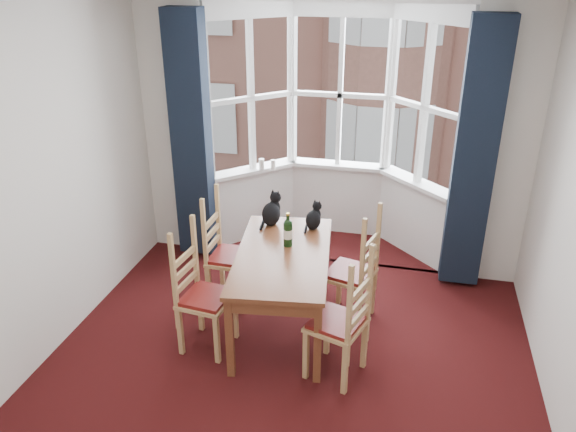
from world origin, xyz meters
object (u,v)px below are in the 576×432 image
(wine_bottle, at_px, (288,232))
(candle_short, at_px, (273,165))
(chair_left_far, at_px, (222,257))
(cat_right, at_px, (314,218))
(chair_left_near, at_px, (197,297))
(chair_right_near, at_px, (347,327))
(candle_tall, at_px, (262,164))
(chair_right_far, at_px, (359,276))
(cat_left, at_px, (272,212))
(dining_table, at_px, (283,262))

(wine_bottle, distance_m, candle_short, 1.67)
(chair_left_far, distance_m, cat_right, 0.96)
(wine_bottle, bearing_deg, chair_left_near, -140.81)
(chair_right_near, relative_size, candle_tall, 7.34)
(candle_short, bearing_deg, cat_right, -59.65)
(cat_right, bearing_deg, chair_right_far, -31.73)
(chair_right_far, height_order, wine_bottle, wine_bottle)
(chair_left_near, height_order, cat_left, cat_left)
(cat_right, xyz_separation_m, candle_short, (-0.69, 1.18, 0.06))
(chair_right_far, distance_m, cat_left, 1.02)
(chair_left_near, xyz_separation_m, cat_left, (0.42, 0.94, 0.42))
(chair_right_far, height_order, candle_short, candle_short)
(chair_right_near, bearing_deg, dining_table, 140.14)
(chair_left_far, height_order, chair_right_near, same)
(candle_short, bearing_deg, dining_table, -73.04)
(dining_table, distance_m, cat_right, 0.60)
(chair_right_far, relative_size, cat_right, 3.36)
(dining_table, xyz_separation_m, chair_right_far, (0.64, 0.25, -0.20))
(candle_short, bearing_deg, wine_bottle, -71.20)
(cat_right, distance_m, candle_tall, 1.42)
(dining_table, distance_m, cat_left, 0.63)
(cat_right, bearing_deg, chair_left_far, -165.15)
(dining_table, relative_size, candle_tall, 12.45)
(chair_right_far, height_order, cat_right, cat_right)
(chair_right_far, xyz_separation_m, wine_bottle, (-0.63, -0.10, 0.43))
(chair_left_far, relative_size, chair_right_near, 1.00)
(chair_left_far, relative_size, cat_right, 3.36)
(chair_right_far, distance_m, cat_right, 0.68)
(chair_left_near, relative_size, chair_left_far, 1.00)
(chair_left_near, distance_m, candle_short, 2.17)
(chair_left_far, xyz_separation_m, wine_bottle, (0.69, -0.17, 0.43))
(chair_left_near, relative_size, candle_tall, 7.34)
(wine_bottle, height_order, candle_short, wine_bottle)
(dining_table, height_order, chair_left_far, chair_left_far)
(wine_bottle, bearing_deg, chair_left_far, 165.95)
(chair_right_far, relative_size, cat_left, 2.76)
(chair_right_far, bearing_deg, candle_tall, 131.82)
(chair_right_near, bearing_deg, cat_left, 129.10)
(chair_left_far, distance_m, wine_bottle, 0.83)
(chair_right_near, distance_m, chair_right_far, 0.78)
(dining_table, xyz_separation_m, candle_short, (-0.53, 1.73, 0.25))
(chair_left_near, relative_size, chair_right_far, 1.00)
(chair_left_near, bearing_deg, dining_table, 30.95)
(cat_left, distance_m, cat_right, 0.41)
(dining_table, xyz_separation_m, candle_tall, (-0.65, 1.70, 0.26))
(candle_tall, distance_m, candle_short, 0.13)
(chair_right_far, distance_m, candle_tall, 2.00)
(chair_left_near, distance_m, wine_bottle, 0.96)
(chair_right_near, height_order, wine_bottle, wine_bottle)
(cat_left, relative_size, candle_tall, 2.66)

